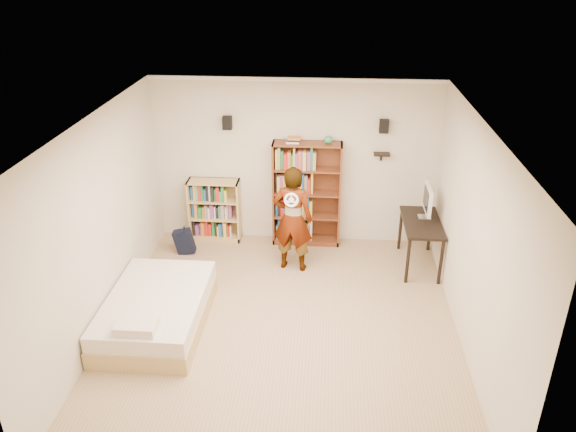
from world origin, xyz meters
name	(u,v)px	position (x,y,z in m)	size (l,w,h in m)	color
ground	(282,326)	(0.00, 0.00, 0.00)	(4.50, 5.00, 0.01)	tan
room_shell	(282,203)	(0.00, 0.00, 1.76)	(4.52, 5.02, 2.71)	beige
crown_molding	(281,127)	(0.00, 0.00, 2.67)	(4.50, 5.00, 0.06)	white
speaker_left	(227,123)	(-1.05, 2.40, 2.00)	(0.14, 0.12, 0.20)	black
speaker_right	(384,126)	(1.35, 2.40, 2.00)	(0.14, 0.12, 0.20)	black
wall_shelf	(382,154)	(1.35, 2.41, 1.55)	(0.25, 0.16, 0.03)	black
tall_bookshelf	(307,194)	(0.20, 2.34, 0.86)	(1.09, 0.32, 1.72)	brown
low_bookshelf	(215,210)	(-1.32, 2.34, 0.52)	(0.84, 0.31, 1.05)	tan
computer_desk	(420,244)	(1.95, 1.71, 0.38)	(0.55, 1.10, 0.75)	black
imac	(426,202)	(2.00, 1.85, 1.01)	(0.10, 0.50, 0.50)	white
daybed	(156,307)	(-1.62, -0.08, 0.28)	(1.22, 1.88, 0.55)	silver
person	(293,219)	(0.03, 1.50, 0.82)	(0.60, 0.39, 1.64)	black
wii_wheel	(291,200)	(0.03, 1.19, 1.27)	(0.21, 0.21, 0.04)	white
navy_bag	(184,241)	(-1.73, 1.82, 0.21)	(0.31, 0.20, 0.42)	black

